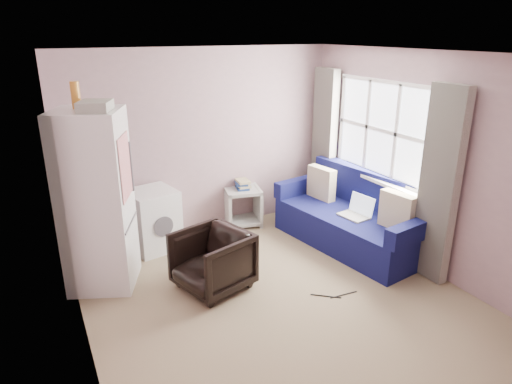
% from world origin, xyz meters
% --- Properties ---
extents(room, '(3.84, 4.24, 2.54)m').
position_xyz_m(room, '(0.02, 0.01, 1.25)').
color(room, '#8E7A5C').
rests_on(room, ground).
extents(armchair, '(0.84, 0.87, 0.73)m').
position_xyz_m(armchair, '(-0.53, 0.50, 0.37)').
color(armchair, black).
rests_on(armchair, ground).
extents(fridge, '(0.88, 0.88, 2.22)m').
position_xyz_m(fridge, '(-1.57, 1.15, 0.99)').
color(fridge, silver).
rests_on(fridge, ground).
extents(washing_machine, '(0.66, 0.66, 0.79)m').
position_xyz_m(washing_machine, '(-0.84, 1.76, 0.41)').
color(washing_machine, silver).
rests_on(washing_machine, ground).
extents(side_table, '(0.60, 0.60, 0.68)m').
position_xyz_m(side_table, '(0.51, 1.95, 0.32)').
color(side_table, '#989995').
rests_on(side_table, ground).
extents(sofa, '(1.27, 2.23, 0.94)m').
position_xyz_m(sofa, '(1.57, 0.70, 0.34)').
color(sofa, '#11144F').
rests_on(sofa, ground).
extents(window_dressing, '(0.17, 2.62, 2.18)m').
position_xyz_m(window_dressing, '(1.78, 0.70, 1.11)').
color(window_dressing, white).
rests_on(window_dressing, ground).
extents(floor_cables, '(0.48, 0.22, 0.01)m').
position_xyz_m(floor_cables, '(0.57, -0.25, 0.01)').
color(floor_cables, black).
rests_on(floor_cables, ground).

